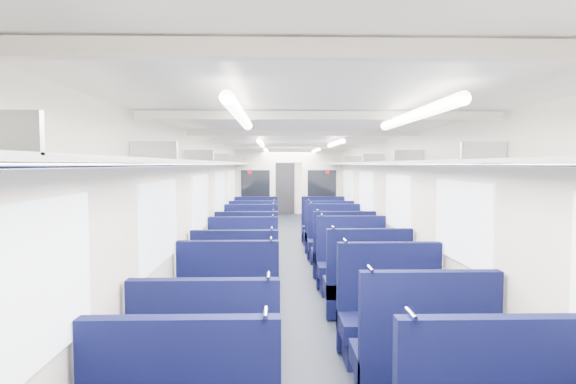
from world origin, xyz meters
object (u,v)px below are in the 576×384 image
at_px(seat_18, 256,229).
at_px(seat_19, 323,229).
at_px(seat_15, 334,244).
at_px(seat_8, 236,291).
at_px(end_door, 285,189).
at_px(seat_12, 247,256).
at_px(seat_11, 352,269).
at_px(seat_5, 423,366).
at_px(seat_14, 251,245).
at_px(seat_4, 208,380).
at_px(bulkhead, 289,191).
at_px(seat_10, 243,270).
at_px(seat_6, 227,320).
at_px(seat_17, 329,236).
at_px(seat_16, 254,236).
at_px(seat_13, 343,256).
at_px(seat_7, 392,323).
at_px(seat_9, 367,288).

distance_m(seat_18, seat_19, 1.66).
bearing_deg(seat_15, seat_8, -115.44).
bearing_deg(end_door, seat_8, -93.77).
height_order(end_door, seat_12, end_door).
bearing_deg(seat_11, end_door, 94.18).
bearing_deg(seat_5, seat_14, 106.40).
height_order(seat_14, seat_19, same).
bearing_deg(seat_19, seat_4, -101.57).
bearing_deg(seat_4, bulkhead, 84.77).
relative_size(seat_10, seat_12, 1.00).
distance_m(seat_6, seat_12, 3.33).
bearing_deg(end_door, seat_17, -84.13).
height_order(seat_16, seat_17, same).
xyz_separation_m(seat_13, seat_16, (-1.66, 2.36, 0.00)).
distance_m(seat_4, seat_18, 8.09).
height_order(seat_11, seat_14, same).
xyz_separation_m(seat_6, seat_17, (1.66, 5.61, 0.00)).
bearing_deg(seat_6, seat_7, -4.87).
distance_m(end_door, seat_15, 9.16).
height_order(seat_4, seat_11, same).
bearing_deg(seat_9, seat_14, 116.56).
bearing_deg(seat_18, bulkhead, 49.78).
distance_m(seat_8, seat_13, 2.80).
bearing_deg(seat_16, seat_10, -90.00).
bearing_deg(seat_15, seat_9, -90.00).
xyz_separation_m(bulkhead, seat_12, (-0.83, -4.38, -0.87)).
bearing_deg(seat_9, seat_8, -176.83).
height_order(end_door, seat_10, end_door).
relative_size(seat_7, seat_13, 1.00).
relative_size(seat_7, seat_17, 1.00).
distance_m(seat_6, seat_10, 2.24).
bearing_deg(seat_16, seat_7, -74.15).
relative_size(seat_5, seat_10, 1.00).
distance_m(seat_6, seat_7, 1.67).
distance_m(seat_5, seat_9, 2.32).
relative_size(seat_6, seat_9, 1.00).
xyz_separation_m(seat_14, seat_15, (1.66, 0.08, 0.00)).
xyz_separation_m(seat_11, seat_15, (0.00, 2.24, 0.00)).
height_order(bulkhead, seat_18, bulkhead).
xyz_separation_m(seat_7, seat_11, (0.00, 2.48, 0.00)).
height_order(seat_13, seat_19, same).
height_order(seat_4, seat_9, same).
relative_size(seat_5, seat_15, 1.00).
bearing_deg(bulkhead, seat_16, -112.41).
bearing_deg(seat_6, end_door, 86.53).
height_order(seat_10, seat_12, same).
bearing_deg(seat_5, seat_19, 90.00).
bearing_deg(seat_8, seat_6, -90.00).
height_order(seat_6, seat_10, same).
distance_m(seat_6, seat_18, 6.73).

